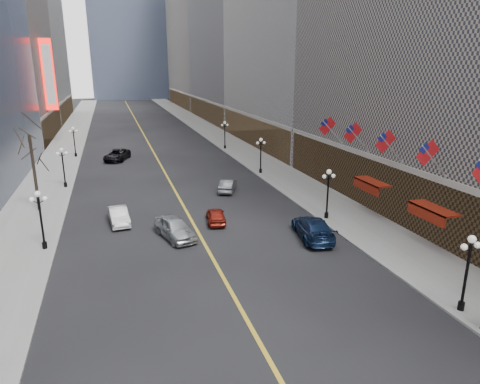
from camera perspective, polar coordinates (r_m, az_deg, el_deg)
sidewalk_east at (r=76.70m, az=-1.19°, el=6.40°), size 6.00×230.00×0.15m
sidewalk_west at (r=74.37m, az=-22.53°, el=4.84°), size 6.00×230.00×0.15m
lane_line at (r=84.07m, az=-12.36°, el=6.87°), size 0.25×200.00×0.02m
bldg_east_c at (r=115.13m, az=1.74°, el=21.76°), size 26.60×40.60×48.80m
bldg_east_d at (r=157.04m, az=-3.62°, el=22.85°), size 26.60×46.60×62.80m
streetlamp_east_0 at (r=26.77m, az=28.09°, el=-8.63°), size 1.26×0.44×4.52m
streetlamp_east_1 at (r=38.85m, az=11.65°, el=0.44°), size 1.26×0.44×4.52m
streetlamp_east_2 at (r=54.89m, az=2.79°, el=5.39°), size 1.26×0.44×4.52m
streetlamp_east_3 at (r=71.87m, az=-2.04°, el=8.00°), size 1.26×0.44×4.52m
streetlamp_west_1 at (r=34.84m, az=-25.08°, el=-2.66°), size 1.26×0.44×4.52m
streetlamp_west_2 at (r=52.13m, az=-22.54°, el=3.56°), size 1.26×0.44×4.52m
streetlamp_west_3 at (r=69.78m, az=-21.26°, el=6.66°), size 1.26×0.44×4.52m
flag_2 at (r=33.41m, az=23.95°, el=4.52°), size 2.87×0.12×2.87m
flag_3 at (r=37.27m, az=19.02°, el=6.14°), size 2.87×0.12×2.87m
flag_4 at (r=41.37m, az=15.02°, el=7.40°), size 2.87×0.12×2.87m
flag_5 at (r=45.65m, az=11.74°, el=8.41°), size 2.87×0.12×2.87m
awning_b at (r=34.92m, az=24.15°, el=-2.20°), size 1.40×4.00×0.93m
awning_c at (r=40.99m, az=16.98°, el=1.14°), size 1.40×4.00×0.93m
theatre_marquee at (r=83.34m, az=-24.15°, el=14.07°), size 2.00×0.55×12.00m
tree_west_far at (r=43.96m, az=-26.11°, el=5.41°), size 3.60×3.60×7.92m
car_nb_near at (r=34.94m, az=-8.66°, el=-4.76°), size 3.31×5.39×1.71m
car_nb_mid at (r=39.16m, az=-15.86°, el=-3.08°), size 1.92×4.48×1.44m
car_nb_far at (r=65.92m, az=-16.08°, el=4.77°), size 4.48×6.39×1.62m
car_sb_near at (r=35.05m, az=9.70°, el=-4.73°), size 3.37×6.26×1.72m
car_sb_mid at (r=38.00m, az=-3.23°, el=-3.14°), size 2.15×4.11×1.33m
car_sb_far at (r=47.39m, az=-1.66°, el=0.89°), size 3.08×4.50×1.40m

